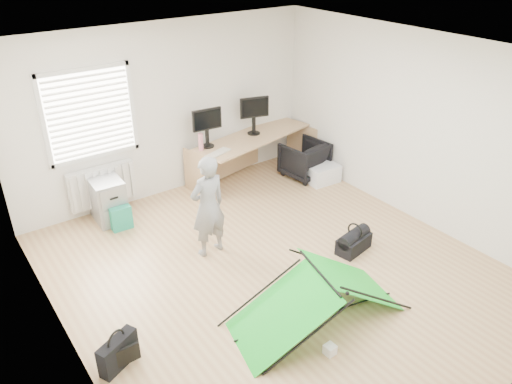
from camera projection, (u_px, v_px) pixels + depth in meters
ground at (274, 270)px, 6.36m from camera, size 5.50×5.50×0.00m
back_wall at (167, 111)px, 7.69m from camera, size 5.00×0.02×2.70m
window at (90, 114)px, 6.95m from camera, size 1.20×0.06×1.20m
radiator at (102, 186)px, 7.44m from camera, size 1.00×0.12×0.60m
desk at (254, 157)px, 8.56m from camera, size 2.30×1.13×0.75m
filing_cabinet at (108, 200)px, 7.30m from camera, size 0.45×0.58×0.66m
monitor_left at (207, 133)px, 7.88m from camera, size 0.49×0.15×0.47m
monitor_right at (254, 121)px, 8.37m from camera, size 0.51×0.24×0.47m
keyboard at (218, 153)px, 7.73m from camera, size 0.48×0.29×0.02m
thermos at (201, 142)px, 7.80m from camera, size 0.09×0.09×0.28m
office_chair at (304, 159)px, 8.61m from camera, size 0.75×0.77×0.63m
person at (208, 207)px, 6.38m from camera, size 0.53×0.37×1.39m
kite at (318, 295)px, 5.44m from camera, size 2.12×1.27×0.61m
storage_crate at (323, 174)px, 8.48m from camera, size 0.56×0.42×0.30m
tote_bag at (121, 218)px, 7.14m from camera, size 0.30×0.14×0.35m
laptop_bag at (118, 353)px, 4.90m from camera, size 0.46×0.31×0.33m
white_box at (330, 350)px, 5.08m from camera, size 0.12×0.12×0.11m
duffel_bag at (354, 244)px, 6.68m from camera, size 0.54×0.35×0.22m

